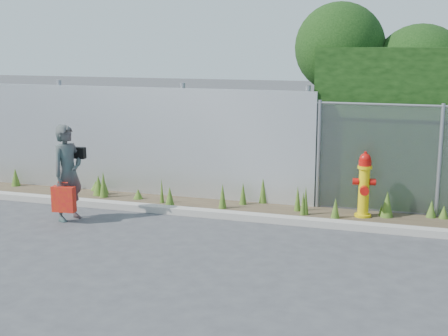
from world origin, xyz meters
TOP-DOWN VIEW (x-y plane):
  - ground at (0.00, 0.00)m, footprint 80.00×80.00m
  - curb at (0.00, 1.80)m, footprint 16.00×0.22m
  - weed_strip at (0.28, 2.52)m, footprint 16.00×1.28m
  - corrugated_fence at (-3.25, 3.01)m, footprint 8.50×0.21m
  - fire_hydrant at (1.94, 2.57)m, footprint 0.40×0.36m
  - woman at (-3.01, 0.89)m, footprint 0.58×0.71m
  - red_tote_bag at (-2.98, 0.67)m, footprint 0.40×0.15m
  - black_shoulder_bag at (-2.93, 1.13)m, footprint 0.27×0.11m

SIDE VIEW (x-z plane):
  - ground at x=0.00m, z-range 0.00..0.00m
  - curb at x=0.00m, z-range 0.00..0.12m
  - weed_strip at x=0.28m, z-range -0.14..0.41m
  - red_tote_bag at x=-2.98m, z-range 0.16..0.69m
  - fire_hydrant at x=1.94m, z-range -0.02..1.19m
  - woman at x=-3.01m, z-range 0.00..1.70m
  - corrugated_fence at x=-3.25m, z-range -0.05..2.25m
  - black_shoulder_bag at x=-2.93m, z-range 1.07..1.27m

